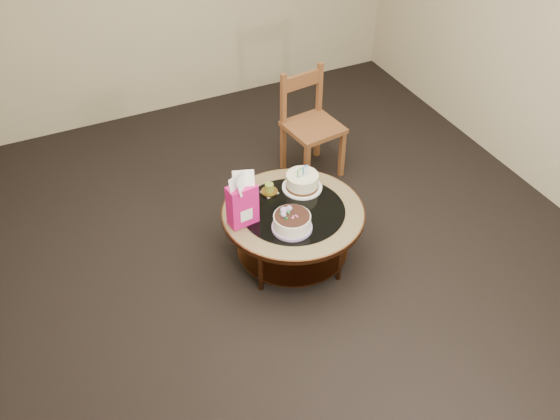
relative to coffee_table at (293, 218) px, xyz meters
name	(u,v)px	position (x,y,z in m)	size (l,w,h in m)	color
ground	(292,256)	(0.00, 0.00, -0.38)	(5.00, 5.00, 0.00)	black
room_walls	(296,71)	(0.00, 0.00, 1.16)	(4.52, 5.02, 2.61)	tan
coffee_table	(293,218)	(0.00, 0.00, 0.00)	(1.02, 1.02, 0.46)	brown
decorated_cake	(292,223)	(-0.10, -0.17, 0.13)	(0.28, 0.28, 0.16)	#A58CC6
cream_cake	(302,182)	(0.17, 0.20, 0.14)	(0.30, 0.30, 0.19)	white
gift_bag	(242,200)	(-0.37, 0.03, 0.28)	(0.21, 0.16, 0.40)	#DB1480
pillar_candle	(269,190)	(-0.07, 0.25, 0.11)	(0.12, 0.12, 0.09)	tan
dining_chair	(311,124)	(0.63, 0.94, 0.09)	(0.48, 0.48, 0.92)	brown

